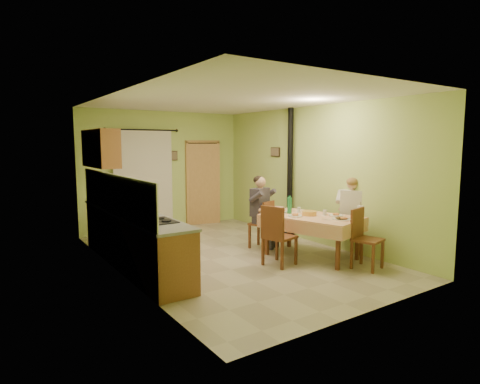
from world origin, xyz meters
TOP-DOWN VIEW (x-y plane):
  - floor at (0.00, 0.00)m, footprint 4.00×6.00m
  - room_shell at (0.00, 0.00)m, footprint 4.04×6.04m
  - kitchen_run at (-1.71, 0.40)m, footprint 0.64×3.64m
  - upper_cabinets at (-1.82, 1.70)m, footprint 0.35×1.40m
  - curtain at (-0.55, 2.90)m, footprint 1.70×0.07m
  - doorway at (1.05, 2.93)m, footprint 0.96×0.22m
  - dining_table at (1.14, -0.87)m, footprint 1.44×1.90m
  - tableware at (1.20, -0.96)m, footprint 0.93×1.48m
  - chair_far at (0.80, 0.15)m, footprint 0.49×0.49m
  - chair_near at (1.43, -1.86)m, footprint 0.51×0.51m
  - chair_right at (2.03, -1.02)m, footprint 0.60×0.60m
  - chair_left at (0.36, -0.91)m, footprint 0.56×0.56m
  - man_far at (0.79, 0.16)m, footprint 0.65×0.59m
  - man_right at (2.01, -1.03)m, footprint 0.63×0.65m
  - stove_flue at (1.90, 0.60)m, footprint 0.24×0.24m
  - picture_back at (0.25, 2.97)m, footprint 0.19×0.03m
  - picture_right at (1.97, 1.20)m, footprint 0.03×0.31m

SIDE VIEW (x-z plane):
  - floor at x=0.00m, z-range -0.01..0.01m
  - chair_far at x=0.80m, z-range -0.18..0.76m
  - chair_near at x=1.43m, z-range -0.20..0.78m
  - chair_right at x=2.03m, z-range -0.21..0.79m
  - chair_left at x=0.36m, z-range -0.22..0.80m
  - dining_table at x=1.14m, z-range 0.00..0.76m
  - kitchen_run at x=-1.71m, z-range -0.30..1.26m
  - tableware at x=1.20m, z-range 0.65..0.98m
  - man_far at x=0.79m, z-range 0.18..1.57m
  - man_right at x=2.01m, z-range 0.18..1.57m
  - stove_flue at x=1.90m, z-range -0.38..2.42m
  - doorway at x=1.05m, z-range -0.02..2.13m
  - curtain at x=-0.55m, z-range 0.15..2.37m
  - picture_back at x=0.25m, z-range 1.64..1.86m
  - room_shell at x=0.00m, z-range 0.41..3.23m
  - picture_right at x=1.97m, z-range 1.75..1.96m
  - upper_cabinets at x=-1.82m, z-range 1.60..2.30m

